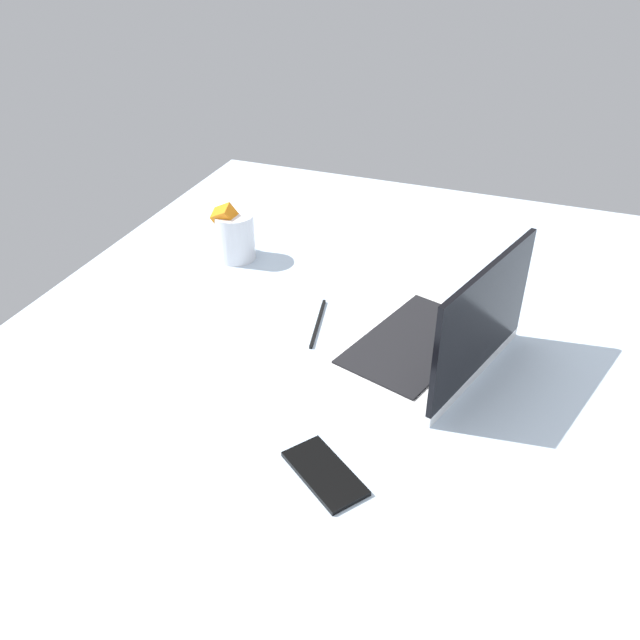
% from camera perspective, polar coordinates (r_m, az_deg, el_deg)
% --- Properties ---
extents(bed_mattress, '(1.80, 1.40, 0.18)m').
position_cam_1_polar(bed_mattress, '(1.26, 2.55, -7.57)').
color(bed_mattress, silver).
rests_on(bed_mattress, ground).
extents(laptop, '(0.38, 0.32, 0.23)m').
position_cam_1_polar(laptop, '(1.22, 10.06, -1.80)').
color(laptop, silver).
rests_on(laptop, bed_mattress).
extents(snack_cup, '(0.10, 0.09, 0.14)m').
position_cam_1_polar(snack_cup, '(1.55, -7.35, 7.25)').
color(snack_cup, silver).
rests_on(snack_cup, bed_mattress).
extents(cell_phone, '(0.14, 0.15, 0.01)m').
position_cam_1_polar(cell_phone, '(1.01, 0.41, -13.05)').
color(cell_phone, black).
rests_on(cell_phone, bed_mattress).
extents(charger_cable, '(0.17, 0.04, 0.01)m').
position_cam_1_polar(charger_cable, '(1.32, -0.19, -0.27)').
color(charger_cable, black).
rests_on(charger_cable, bed_mattress).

